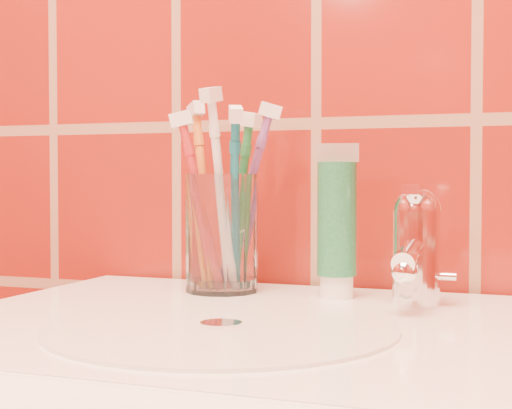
% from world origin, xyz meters
% --- Properties ---
extents(glass_tumbler, '(0.10, 0.10, 0.13)m').
position_xyz_m(glass_tumbler, '(-0.08, 1.11, 0.92)').
color(glass_tumbler, white).
rests_on(glass_tumbler, pedestal_sink).
extents(toothpaste_tube, '(0.05, 0.04, 0.16)m').
position_xyz_m(toothpaste_tube, '(0.05, 1.11, 0.93)').
color(toothpaste_tube, white).
rests_on(toothpaste_tube, pedestal_sink).
extents(faucet, '(0.05, 0.11, 0.12)m').
position_xyz_m(faucet, '(0.14, 1.09, 0.91)').
color(faucet, white).
rests_on(faucet, pedestal_sink).
extents(toothbrush_0, '(0.12, 0.12, 0.23)m').
position_xyz_m(toothbrush_0, '(-0.11, 1.12, 0.96)').
color(toothbrush_0, orange).
rests_on(toothbrush_0, glass_tumbler).
extents(toothbrush_1, '(0.08, 0.07, 0.21)m').
position_xyz_m(toothbrush_1, '(-0.06, 1.11, 0.95)').
color(toothbrush_1, '#207B3E').
rests_on(toothbrush_1, glass_tumbler).
extents(toothbrush_2, '(0.10, 0.13, 0.22)m').
position_xyz_m(toothbrush_2, '(-0.06, 1.09, 0.95)').
color(toothbrush_2, '#0D6173').
rests_on(toothbrush_2, glass_tumbler).
extents(toothbrush_3, '(0.12, 0.11, 0.22)m').
position_xyz_m(toothbrush_3, '(-0.06, 1.13, 0.95)').
color(toothbrush_3, '#864DA6').
rests_on(toothbrush_3, glass_tumbler).
extents(toothbrush_4, '(0.05, 0.10, 0.24)m').
position_xyz_m(toothbrush_4, '(-0.08, 1.09, 0.96)').
color(toothbrush_4, white).
rests_on(toothbrush_4, glass_tumbler).
extents(toothbrush_5, '(0.10, 0.09, 0.21)m').
position_xyz_m(toothbrush_5, '(-0.10, 1.09, 0.95)').
color(toothbrush_5, '#B02528').
rests_on(toothbrush_5, glass_tumbler).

